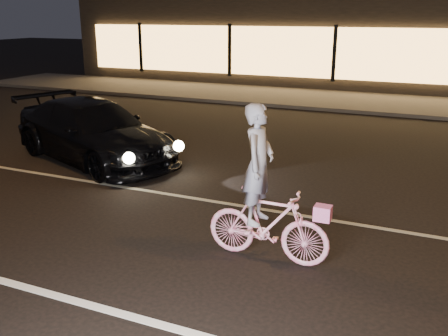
% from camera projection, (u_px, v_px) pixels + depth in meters
% --- Properties ---
extents(ground, '(90.00, 90.00, 0.00)m').
position_uv_depth(ground, '(116.00, 241.00, 7.23)').
color(ground, black).
rests_on(ground, ground).
extents(lane_stripe_near, '(60.00, 0.12, 0.01)m').
position_uv_depth(lane_stripe_near, '(41.00, 292.00, 5.92)').
color(lane_stripe_near, silver).
rests_on(lane_stripe_near, ground).
extents(lane_stripe_far, '(60.00, 0.10, 0.01)m').
position_uv_depth(lane_stripe_far, '(181.00, 196.00, 8.98)').
color(lane_stripe_far, gray).
rests_on(lane_stripe_far, ground).
extents(sidewalk, '(30.00, 4.00, 0.12)m').
position_uv_depth(sidewalk, '(322.00, 99.00, 18.57)').
color(sidewalk, '#383533').
rests_on(sidewalk, ground).
extents(storefront, '(25.40, 8.42, 4.20)m').
position_uv_depth(storefront, '(354.00, 35.00, 23.16)').
color(storefront, black).
rests_on(storefront, ground).
extents(cyclist, '(1.67, 0.58, 2.10)m').
position_uv_depth(cyclist, '(265.00, 207.00, 6.50)').
color(cyclist, '#FE377C').
rests_on(cyclist, ground).
extents(sedan, '(4.91, 3.32, 1.32)m').
position_uv_depth(sedan, '(93.00, 131.00, 11.01)').
color(sedan, black).
rests_on(sedan, ground).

